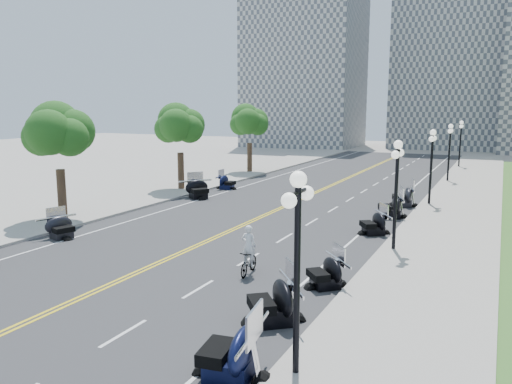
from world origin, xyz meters
The scene contains 45 objects.
ground centered at (0.00, 0.00, 0.00)m, with size 160.00×160.00×0.00m, color gray.
road centered at (0.00, 10.00, 0.00)m, with size 16.00×90.00×0.01m, color #333335.
centerline_yellow_a centered at (-0.12, 10.00, 0.01)m, with size 0.12×90.00×0.00m, color yellow.
centerline_yellow_b centered at (0.12, 10.00, 0.01)m, with size 0.12×90.00×0.00m, color yellow.
edge_line_north centered at (6.40, 10.00, 0.01)m, with size 0.12×90.00×0.00m, color white.
edge_line_south centered at (-6.40, 10.00, 0.01)m, with size 0.12×90.00×0.00m, color white.
lane_dash_4 centered at (3.20, -8.00, 0.01)m, with size 0.12×2.00×0.00m, color white.
lane_dash_5 centered at (3.20, -4.00, 0.01)m, with size 0.12×2.00×0.00m, color white.
lane_dash_6 centered at (3.20, 0.00, 0.01)m, with size 0.12×2.00×0.00m, color white.
lane_dash_7 centered at (3.20, 4.00, 0.01)m, with size 0.12×2.00×0.00m, color white.
lane_dash_8 centered at (3.20, 8.00, 0.01)m, with size 0.12×2.00×0.00m, color white.
lane_dash_9 centered at (3.20, 12.00, 0.01)m, with size 0.12×2.00×0.00m, color white.
lane_dash_10 centered at (3.20, 16.00, 0.01)m, with size 0.12×2.00×0.00m, color white.
lane_dash_11 centered at (3.20, 20.00, 0.01)m, with size 0.12×2.00×0.00m, color white.
lane_dash_12 centered at (3.20, 24.00, 0.01)m, with size 0.12×2.00×0.00m, color white.
lane_dash_13 centered at (3.20, 28.00, 0.01)m, with size 0.12×2.00×0.00m, color white.
lane_dash_14 centered at (3.20, 32.00, 0.01)m, with size 0.12×2.00×0.00m, color white.
lane_dash_15 centered at (3.20, 36.00, 0.01)m, with size 0.12×2.00×0.00m, color white.
lane_dash_16 centered at (3.20, 40.00, 0.01)m, with size 0.12×2.00×0.00m, color white.
lane_dash_17 centered at (3.20, 44.00, 0.01)m, with size 0.12×2.00×0.00m, color white.
lane_dash_18 centered at (3.20, 48.00, 0.01)m, with size 0.12×2.00×0.00m, color white.
lane_dash_19 centered at (3.20, 52.00, 0.01)m, with size 0.12×2.00×0.00m, color white.
sidewalk_north centered at (10.50, 10.00, 0.07)m, with size 5.00×90.00×0.15m, color #9E9991.
sidewalk_south centered at (-10.50, 10.00, 0.07)m, with size 5.00×90.00×0.15m, color #9E9991.
distant_block_a centered at (-18.00, 62.00, 13.00)m, with size 18.00×14.00×26.00m, color gray.
distant_block_b centered at (4.00, 68.00, 15.00)m, with size 16.00×12.00×30.00m, color gray.
street_lamp_1 centered at (8.60, -8.00, 2.60)m, with size 0.50×1.20×4.90m, color black, non-canonical shape.
street_lamp_2 centered at (8.60, 4.00, 2.60)m, with size 0.50×1.20×4.90m, color black, non-canonical shape.
street_lamp_3 centered at (8.60, 16.00, 2.60)m, with size 0.50×1.20×4.90m, color black, non-canonical shape.
street_lamp_4 centered at (8.60, 28.00, 2.60)m, with size 0.50×1.20×4.90m, color black, non-canonical shape.
street_lamp_5 centered at (8.60, 40.00, 2.60)m, with size 0.50×1.20×4.90m, color black, non-canonical shape.
tree_2 centered at (-10.00, 2.00, 4.75)m, with size 4.80×4.80×9.20m, color #235619, non-canonical shape.
tree_3 centered at (-10.00, 14.00, 4.75)m, with size 4.80×4.80×9.20m, color #235619, non-canonical shape.
tree_4 centered at (-10.00, 26.00, 4.75)m, with size 4.80×4.80×9.20m, color #235619, non-canonical shape.
motorcycle_n_3 centered at (7.17, -8.71, 0.76)m, with size 2.17×2.17×1.52m, color black, non-canonical shape.
motorcycle_n_4 centered at (6.78, -5.38, 0.75)m, with size 2.16×2.16×1.51m, color black, non-canonical shape.
motorcycle_n_5 centered at (7.27, -1.76, 0.63)m, with size 1.81×1.81×1.26m, color black, non-canonical shape.
motorcycle_n_7 centered at (7.03, 6.77, 0.66)m, with size 1.87×1.87×1.31m, color black, non-canonical shape.
motorcycle_n_8 centered at (7.00, 11.19, 0.75)m, with size 2.16×2.16×1.51m, color black, non-canonical shape.
motorcycle_n_9 centered at (7.05, 15.03, 0.74)m, with size 2.12×2.12×1.49m, color black, non-canonical shape.
motorcycle_s_5 centered at (-6.89, -1.00, 0.63)m, with size 1.79×1.79×1.25m, color black, non-canonical shape.
motorcycle_s_8 centered at (-6.77, 11.49, 0.76)m, with size 2.17×2.17×1.52m, color black, non-canonical shape.
motorcycle_s_9 centered at (-6.97, 16.05, 0.64)m, with size 1.83×1.83×1.28m, color black, non-canonical shape.
bicycle centered at (4.11, -1.74, 0.50)m, with size 0.47×1.66×1.00m, color #A51414.
cyclist_rider centered at (4.11, -1.74, 1.83)m, with size 0.60×0.40×1.66m, color silver.
Camera 1 is at (12.73, -18.54, 6.53)m, focal length 35.00 mm.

